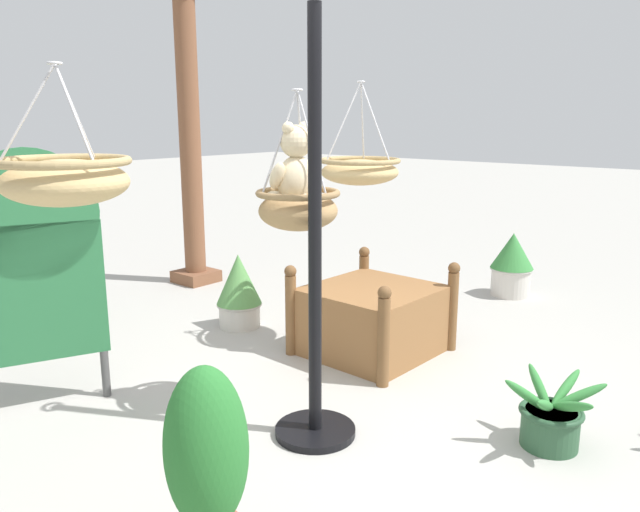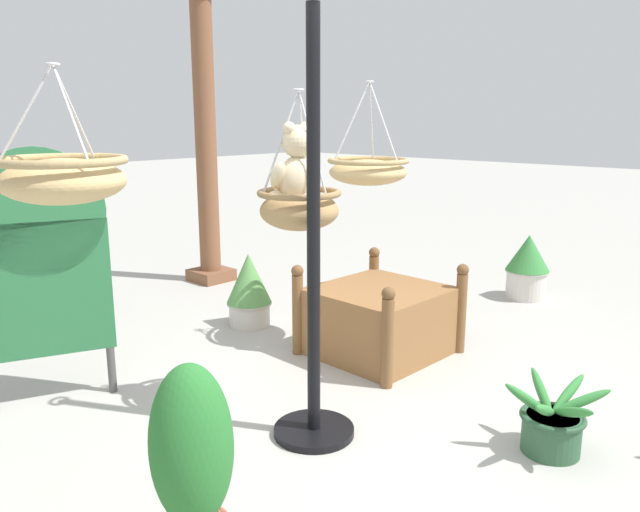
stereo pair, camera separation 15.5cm
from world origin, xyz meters
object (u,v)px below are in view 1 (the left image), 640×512
display_pole_central (315,314)px  teddy_bear (295,170)px  potted_plant_trailing_ivy (512,264)px  display_sign_board (34,260)px  greenhouse_pillar_left (190,140)px  hanging_basket_left_high (65,179)px  potted_plant_fern_front (207,469)px  hanging_basket_right_low (360,170)px  potted_plant_small_succulent (239,290)px  wooden_planter_box (372,317)px  hanging_basket_with_teddy (298,208)px  potted_plant_tall_leafy (551,420)px  potted_plant_flowering_red (57,291)px

display_pole_central → teddy_bear: 0.79m
potted_plant_trailing_ivy → display_sign_board: bearing=164.5°
display_pole_central → display_sign_board: display_pole_central is taller
display_pole_central → greenhouse_pillar_left: greenhouse_pillar_left is taller
hanging_basket_left_high → potted_plant_fern_front: size_ratio=0.69×
display_pole_central → potted_plant_trailing_ivy: size_ratio=3.70×
hanging_basket_right_low → greenhouse_pillar_left: (0.38, 2.41, 0.14)m
potted_plant_small_succulent → hanging_basket_left_high: bearing=-149.7°
potted_plant_trailing_ivy → wooden_planter_box: bearing=175.3°
potted_plant_trailing_ivy → teddy_bear: bearing=-179.4°
wooden_planter_box → hanging_basket_with_teddy: bearing=-167.8°
potted_plant_tall_leafy → display_sign_board: display_sign_board is taller
potted_plant_fern_front → greenhouse_pillar_left: bearing=52.0°
greenhouse_pillar_left → potted_plant_trailing_ivy: (1.65, -2.74, -1.15)m
teddy_bear → hanging_basket_right_low: size_ratio=0.63×
potted_plant_fern_front → potted_plant_small_succulent: 2.87m
hanging_basket_left_high → wooden_planter_box: (2.25, 0.01, -1.18)m
teddy_bear → potted_plant_trailing_ivy: bearing=0.6°
display_pole_central → hanging_basket_right_low: display_pole_central is taller
potted_plant_tall_leafy → potted_plant_fern_front: bearing=160.4°
display_pole_central → potted_plant_trailing_ivy: (3.28, 0.31, -0.37)m
hanging_basket_right_low → potted_plant_small_succulent: (-0.29, 1.00, -1.02)m
wooden_planter_box → potted_plant_fern_front: potted_plant_fern_front is taller
hanging_basket_right_low → potted_plant_trailing_ivy: size_ratio=1.18×
hanging_basket_left_high → potted_plant_flowering_red: (1.11, 2.44, -1.18)m
potted_plant_tall_leafy → potted_plant_small_succulent: potted_plant_small_succulent is taller
hanging_basket_with_teddy → potted_plant_flowering_red: (-0.10, 2.66, -0.95)m
teddy_bear → potted_plant_fern_front: 1.69m
hanging_basket_left_high → greenhouse_pillar_left: size_ratio=0.19×
greenhouse_pillar_left → teddy_bear: bearing=-118.0°
hanging_basket_right_low → potted_plant_tall_leafy: 2.11m
potted_plant_trailing_ivy → display_sign_board: size_ratio=0.40×
hanging_basket_left_high → potted_plant_small_succulent: 2.59m
display_pole_central → greenhouse_pillar_left: (1.63, 3.05, 0.78)m
potted_plant_small_succulent → potted_plant_trailing_ivy: size_ratio=0.99×
hanging_basket_right_low → wooden_planter_box: size_ratio=0.75×
hanging_basket_with_teddy → potted_plant_trailing_ivy: (3.13, 0.06, -0.89)m
potted_plant_flowering_red → wooden_planter_box: bearing=-64.8°
greenhouse_pillar_left → potted_plant_trailing_ivy: bearing=-58.9°
wooden_planter_box → potted_plant_tall_leafy: size_ratio=1.71×
potted_plant_trailing_ivy → display_sign_board: display_sign_board is taller
display_pole_central → greenhouse_pillar_left: bearing=61.9°
hanging_basket_with_teddy → wooden_planter_box: (1.05, 0.23, -0.94)m
greenhouse_pillar_left → hanging_basket_right_low: bearing=-99.0°
display_pole_central → hanging_basket_left_high: size_ratio=3.93×
display_sign_board → hanging_basket_with_teddy: bearing=-51.8°
display_pole_central → hanging_basket_left_high: display_pole_central is taller
wooden_planter_box → potted_plant_tall_leafy: (-0.49, -1.50, -0.12)m
potted_plant_trailing_ivy → greenhouse_pillar_left: bearing=121.1°
greenhouse_pillar_left → hanging_basket_left_high: bearing=-136.1°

